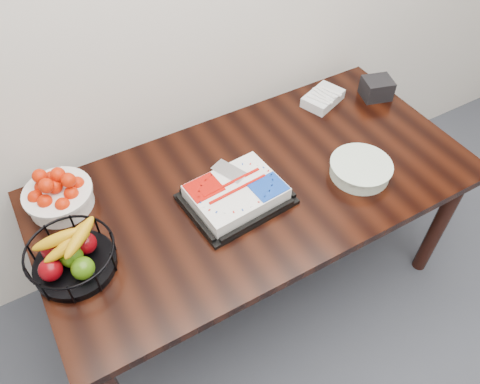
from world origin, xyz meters
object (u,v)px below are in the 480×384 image
plate_stack (360,169)px  table (257,196)px  napkin_box (377,88)px  tangerine_bowl (57,192)px  fruit_basket (71,256)px  cake_tray (236,194)px

plate_stack → table: bearing=156.0°
table → napkin_box: size_ratio=13.42×
table → tangerine_bowl: (-0.73, 0.27, 0.16)m
fruit_basket → plate_stack: (1.15, -0.14, -0.04)m
table → napkin_box: bearing=14.4°
tangerine_bowl → fruit_basket: size_ratio=0.86×
fruit_basket → napkin_box: bearing=8.7°
table → napkin_box: napkin_box is taller
napkin_box → table: bearing=-165.6°
table → plate_stack: plate_stack is taller
cake_tray → napkin_box: 0.96m
plate_stack → tangerine_bowl: bearing=158.1°
cake_tray → plate_stack: size_ratio=1.64×
tangerine_bowl → fruit_basket: tangerine_bowl is taller
plate_stack → fruit_basket: bearing=173.1°
plate_stack → cake_tray: bearing=165.9°
tangerine_bowl → napkin_box: size_ratio=1.96×
table → napkin_box: 0.84m
table → plate_stack: (0.39, -0.17, 0.12)m
table → tangerine_bowl: size_ratio=6.84×
fruit_basket → plate_stack: size_ratio=1.19×
cake_tray → tangerine_bowl: tangerine_bowl is taller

